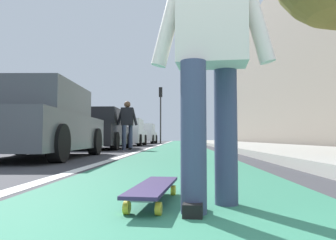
# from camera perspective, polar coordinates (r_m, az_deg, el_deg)

# --- Properties ---
(ground_plane) EXTENTS (80.00, 80.00, 0.00)m
(ground_plane) POSITION_cam_1_polar(r_m,az_deg,el_deg) (10.46, 1.99, -5.45)
(ground_plane) COLOR #38383D
(bike_lane_paint) EXTENTS (56.00, 2.16, 0.00)m
(bike_lane_paint) POSITION_cam_1_polar(r_m,az_deg,el_deg) (24.45, 2.20, -4.19)
(bike_lane_paint) COLOR #2D7256
(bike_lane_paint) RESTS_ON ground
(lane_stripe_white) EXTENTS (52.00, 0.16, 0.01)m
(lane_stripe_white) POSITION_cam_1_polar(r_m,az_deg,el_deg) (20.50, -1.28, -4.37)
(lane_stripe_white) COLOR silver
(lane_stripe_white) RESTS_ON ground
(sidewalk_curb) EXTENTS (52.00, 3.20, 0.15)m
(sidewalk_curb) POSITION_cam_1_polar(r_m,az_deg,el_deg) (18.71, 11.80, -4.19)
(sidewalk_curb) COLOR #9E9B93
(sidewalk_curb) RESTS_ON ground
(building_facade) EXTENTS (40.00, 1.20, 8.70)m
(building_facade) POSITION_cam_1_polar(r_m,az_deg,el_deg) (23.46, 16.08, 6.56)
(building_facade) COLOR gray
(building_facade) RESTS_ON ground
(skateboard) EXTENTS (0.86, 0.29, 0.11)m
(skateboard) POSITION_cam_1_polar(r_m,az_deg,el_deg) (2.03, -2.60, -11.95)
(skateboard) COLOR yellow
(skateboard) RESTS_ON ground
(skater_person) EXTENTS (0.44, 0.72, 1.64)m
(skater_person) POSITION_cam_1_polar(r_m,az_deg,el_deg) (1.93, 7.60, 12.91)
(skater_person) COLOR #384260
(skater_person) RESTS_ON ground
(parked_car_near) EXTENTS (4.12, 2.10, 1.48)m
(parked_car_near) POSITION_cam_1_polar(r_m,az_deg,el_deg) (7.04, -22.33, -0.49)
(parked_car_near) COLOR #4C5156
(parked_car_near) RESTS_ON ground
(parked_car_mid) EXTENTS (4.39, 1.98, 1.47)m
(parked_car_mid) POSITION_cam_1_polar(r_m,az_deg,el_deg) (12.34, -12.08, -1.79)
(parked_car_mid) COLOR black
(parked_car_mid) RESTS_ON ground
(parked_car_far) EXTENTS (4.24, 1.96, 1.46)m
(parked_car_far) POSITION_cam_1_polar(r_m,az_deg,el_deg) (18.04, -7.30, -2.29)
(parked_car_far) COLOR silver
(parked_car_far) RESTS_ON ground
(parked_car_end) EXTENTS (4.38, 1.90, 1.49)m
(parked_car_end) POSITION_cam_1_polar(r_m,az_deg,el_deg) (24.84, -4.35, -2.51)
(parked_car_end) COLOR silver
(parked_car_end) RESTS_ON ground
(traffic_light) EXTENTS (0.33, 0.28, 4.61)m
(traffic_light) POSITION_cam_1_polar(r_m,az_deg,el_deg) (26.59, -1.32, 2.71)
(traffic_light) COLOR #2D2D2D
(traffic_light) RESTS_ON ground
(pedestrian_distant) EXTENTS (0.48, 0.74, 1.71)m
(pedestrian_distant) POSITION_cam_1_polar(r_m,az_deg,el_deg) (11.39, -7.22, -0.34)
(pedestrian_distant) COLOR #384260
(pedestrian_distant) RESTS_ON ground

